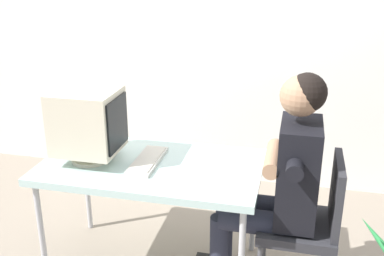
# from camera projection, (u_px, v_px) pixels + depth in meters

# --- Properties ---
(wall_back) EXTENTS (8.00, 0.10, 3.00)m
(wall_back) POSITION_uv_depth(u_px,v_px,m) (238.00, 8.00, 3.71)
(wall_back) COLOR silver
(wall_back) RESTS_ON ground_plane
(desk) EXTENTS (1.32, 0.74, 0.73)m
(desk) POSITION_uv_depth(u_px,v_px,m) (152.00, 171.00, 2.79)
(desk) COLOR #B7B7BC
(desk) RESTS_ON ground_plane
(crt_monitor) EXTENTS (0.38, 0.34, 0.44)m
(crt_monitor) POSITION_uv_depth(u_px,v_px,m) (88.00, 122.00, 2.73)
(crt_monitor) COLOR beige
(crt_monitor) RESTS_ON desk
(keyboard) EXTENTS (0.14, 0.41, 0.03)m
(keyboard) POSITION_uv_depth(u_px,v_px,m) (148.00, 160.00, 2.78)
(keyboard) COLOR silver
(keyboard) RESTS_ON desk
(office_chair) EXTENTS (0.43, 0.43, 0.87)m
(office_chair) POSITION_uv_depth(u_px,v_px,m) (309.00, 219.00, 2.64)
(office_chair) COLOR #4C4C51
(office_chair) RESTS_ON ground_plane
(person_seated) EXTENTS (0.71, 0.57, 1.34)m
(person_seated) POSITION_uv_depth(u_px,v_px,m) (279.00, 176.00, 2.59)
(person_seated) COLOR black
(person_seated) RESTS_ON ground_plane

